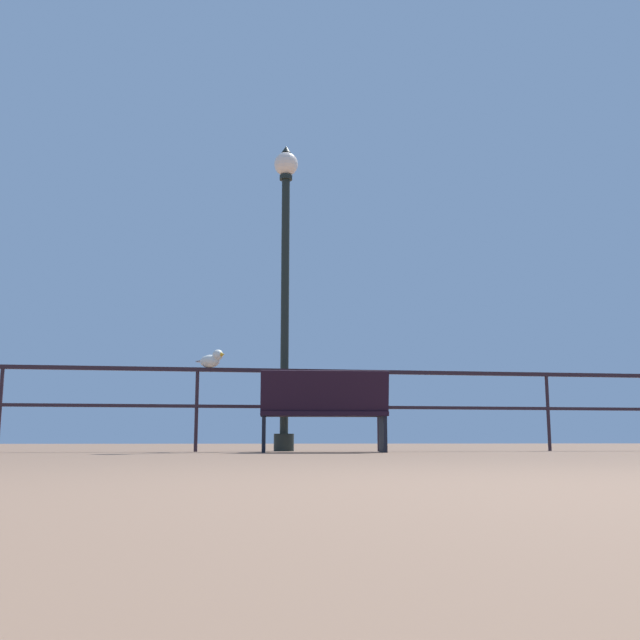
% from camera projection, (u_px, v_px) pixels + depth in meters
% --- Properties ---
extents(ground_plane, '(60.00, 60.00, 0.00)m').
position_uv_depth(ground_plane, '(598.00, 493.00, 1.87)').
color(ground_plane, brown).
extents(pier_railing, '(25.13, 0.05, 1.02)m').
position_uv_depth(pier_railing, '(290.00, 390.00, 9.10)').
color(pier_railing, black).
rests_on(pier_railing, ground_plane).
extents(bench_near_left, '(1.48, 0.72, 0.92)m').
position_uv_depth(bench_near_left, '(324.00, 408.00, 8.28)').
color(bench_near_left, black).
rests_on(bench_near_left, ground_plane).
extents(lamppost_center, '(0.32, 0.32, 4.10)m').
position_uv_depth(lamppost_center, '(285.00, 266.00, 9.66)').
color(lamppost_center, black).
rests_on(lamppost_center, ground_plane).
extents(seagull_on_rail, '(0.37, 0.35, 0.22)m').
position_uv_depth(seagull_on_rail, '(211.00, 360.00, 8.99)').
color(seagull_on_rail, silver).
rests_on(seagull_on_rail, pier_railing).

